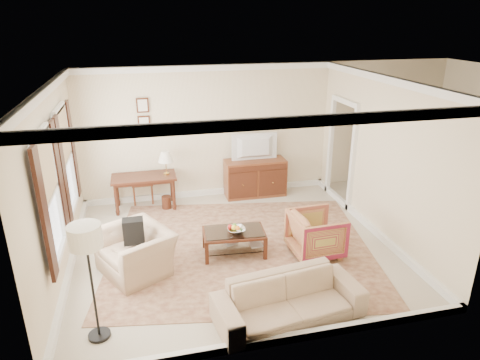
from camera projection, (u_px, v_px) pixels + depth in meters
name	position (u px, v px, depth m)	size (l,w,h in m)	color
room_shell	(232.00, 109.00, 6.69)	(5.51, 5.01, 2.91)	beige
annex_bedroom	(419.00, 184.00, 9.48)	(3.00, 2.70, 2.90)	beige
window_front	(50.00, 196.00, 5.80)	(0.12, 1.56, 1.80)	#CCB284
window_rear	(66.00, 160.00, 7.26)	(0.12, 1.56, 1.80)	#CCB284
doorway	(341.00, 154.00, 9.15)	(0.10, 1.12, 2.25)	white
rug	(241.00, 248.00, 7.54)	(4.47, 3.83, 0.01)	#5C2C1E
writing_desk	(144.00, 181.00, 8.93)	(1.32, 0.66, 0.72)	#441F13
desk_chair	(142.00, 179.00, 9.27)	(0.45, 0.45, 1.05)	brown
desk_lamp	(166.00, 163.00, 8.90)	(0.32, 0.32, 0.50)	silver
framed_prints	(143.00, 114.00, 8.84)	(0.25, 0.04, 0.68)	#441F13
sideboard	(255.00, 178.00, 9.66)	(1.36, 0.52, 0.84)	brown
tv	(256.00, 139.00, 9.31)	(0.98, 0.56, 0.13)	black
coffee_table	(234.00, 236.00, 7.27)	(1.09, 0.69, 0.44)	#441F13
fruit_bowl	(236.00, 229.00, 7.17)	(0.42, 0.42, 0.10)	silver
book_a	(224.00, 243.00, 7.38)	(0.28, 0.04, 0.38)	brown
book_b	(250.00, 244.00, 7.36)	(0.28, 0.03, 0.38)	brown
striped_armchair	(316.00, 232.00, 7.23)	(0.82, 0.77, 0.84)	maroon
club_armchair	(135.00, 244.00, 6.72)	(1.10, 0.71, 0.96)	tan
backpack	(133.00, 229.00, 6.67)	(0.32, 0.22, 0.40)	black
sofa	(289.00, 293.00, 5.68)	(2.01, 0.59, 0.78)	tan
floor_lamp	(86.00, 245.00, 5.00)	(0.39, 0.39, 1.59)	black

